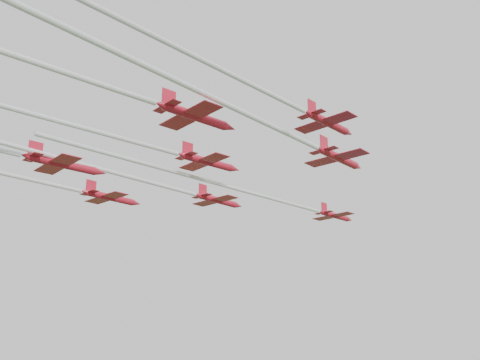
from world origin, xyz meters
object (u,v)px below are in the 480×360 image
at_px(jet_lead, 273,199).
at_px(jet_row2_right, 259,120).
at_px(jet_row3_left, 44,183).
at_px(jet_row3_mid, 78,127).
at_px(jet_row4_right, 54,69).
at_px(jet_row3_right, 253,85).
at_px(jet_row2_left, 176,189).

bearing_deg(jet_lead, jet_row2_right, -51.51).
relative_size(jet_row3_left, jet_row3_mid, 0.81).
bearing_deg(jet_row4_right, jet_row3_right, 65.98).
xyz_separation_m(jet_row3_right, jet_row4_right, (-14.81, -13.00, -1.32)).
bearing_deg(jet_row3_mid, jet_lead, 96.08).
bearing_deg(jet_row3_right, jet_row2_left, 153.26).
bearing_deg(jet_row3_right, jet_row3_left, -179.05).
xyz_separation_m(jet_row2_left, jet_row3_right, (24.07, -25.30, 1.84)).
distance_m(jet_row3_mid, jet_row3_right, 21.64).
height_order(jet_lead, jet_row3_right, jet_row3_right).
height_order(jet_row3_mid, jet_row4_right, jet_row4_right).
relative_size(jet_lead, jet_row4_right, 1.01).
height_order(jet_row2_right, jet_row4_right, jet_row2_right).
bearing_deg(jet_row2_right, jet_lead, 124.39).
bearing_deg(jet_row2_left, jet_row3_mid, -65.61).
distance_m(jet_lead, jet_row3_left, 36.37).
bearing_deg(jet_row2_right, jet_row2_left, 158.83).
bearing_deg(jet_row2_right, jet_row3_left, -171.20).
xyz_separation_m(jet_lead, jet_row3_left, (-31.38, -18.33, 1.51)).
bearing_deg(jet_row2_right, jet_row3_right, -55.15).
height_order(jet_row2_left, jet_row4_right, jet_row4_right).
height_order(jet_lead, jet_row3_mid, jet_row3_mid).
relative_size(jet_lead, jet_row3_right, 1.14).
relative_size(jet_row2_left, jet_row3_left, 0.86).
bearing_deg(jet_row3_left, jet_row3_mid, -19.00).
height_order(jet_lead, jet_row4_right, jet_row4_right).
height_order(jet_lead, jet_row2_left, jet_row2_left).
bearing_deg(jet_row4_right, jet_row3_left, 159.16).
bearing_deg(jet_row3_left, jet_row3_right, 0.55).
distance_m(jet_row2_left, jet_row3_left, 20.62).
distance_m(jet_row2_right, jet_row3_left, 39.24).
xyz_separation_m(jet_row3_mid, jet_row4_right, (6.71, -11.38, 0.32)).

